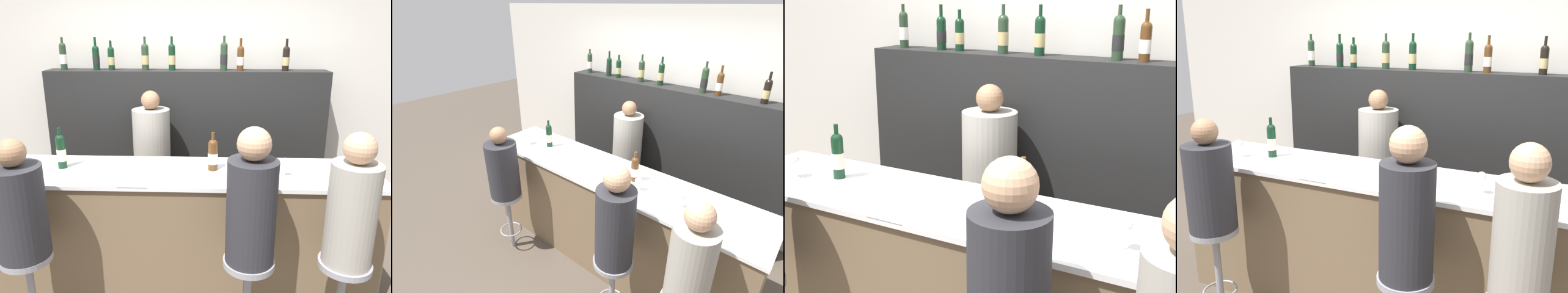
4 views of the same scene
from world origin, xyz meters
The scene contains 24 objects.
ground_plane centered at (0.00, 0.00, 0.00)m, with size 16.00×16.00×0.00m, color #4C4238.
wall_back centered at (0.00, 1.70, 1.30)m, with size 6.40×0.05×2.60m.
bar_counter centered at (0.00, 0.31, 0.55)m, with size 3.01×0.66×1.10m.
back_bar_cabinet centered at (0.00, 1.47, 0.86)m, with size 2.82×0.28×1.73m.
wine_bottle_counter_0 centered at (-0.89, 0.34, 1.23)m, with size 0.07×0.07×0.32m.
wine_bottle_counter_1 centered at (0.27, 0.34, 1.22)m, with size 0.08×0.08×0.30m.
wine_bottle_backbar_0 centered at (-1.24, 1.47, 1.86)m, with size 0.07×0.07×0.32m.
wine_bottle_backbar_1 centered at (-0.90, 1.47, 1.85)m, with size 0.07×0.07×0.32m.
wine_bottle_backbar_2 centered at (-0.75, 1.47, 1.84)m, with size 0.07×0.07×0.29m.
wine_bottle_backbar_3 centered at (-0.41, 1.47, 1.86)m, with size 0.07×0.07×0.33m.
wine_bottle_backbar_4 centered at (-0.14, 1.47, 1.86)m, with size 0.07×0.07×0.33m.
wine_bottle_backbar_5 centered at (0.37, 1.47, 1.87)m, with size 0.07×0.07×0.33m.
wine_bottle_backbar_6 centered at (0.54, 1.47, 1.85)m, with size 0.07×0.07×0.31m.
wine_bottle_backbar_7 centered at (0.98, 1.47, 1.85)m, with size 0.07×0.07×0.30m.
wine_glass_0 centered at (-1.12, 0.22, 1.19)m, with size 0.08×0.08×0.14m.
wine_glass_1 centered at (0.39, 0.22, 1.19)m, with size 0.07×0.07×0.13m.
wine_glass_2 centered at (0.79, 0.22, 1.20)m, with size 0.07×0.07×0.14m.
tasting_menu centered at (-0.28, 0.13, 1.10)m, with size 0.21×0.30×0.00m.
bar_stool_left centered at (-0.94, -0.28, 0.56)m, with size 0.33×0.33×0.73m.
guest_seated_left centered at (-0.94, -0.28, 1.06)m, with size 0.32×0.32×0.78m.
bar_stool_middle centered at (0.50, -0.28, 0.56)m, with size 0.33×0.33×0.73m.
guest_seated_middle centered at (0.50, -0.28, 1.11)m, with size 0.31×0.31×0.87m.
guest_seated_right centered at (1.10, -0.28, 1.10)m, with size 0.30×0.30×0.84m.
bartender centered at (-0.31, 1.10, 0.72)m, with size 0.36×0.36×1.58m.
Camera 2 is at (1.53, -1.81, 2.62)m, focal length 28.00 mm.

